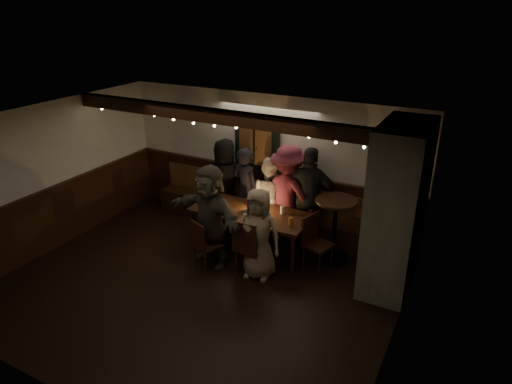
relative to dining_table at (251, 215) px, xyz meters
The scene contains 13 objects.
room 0.93m from the dining_table, ahead, with size 6.02×5.01×2.62m.
dining_table is the anchor object (origin of this frame).
chair_near_left 1.02m from the dining_table, 113.71° to the right, with size 0.52×0.52×0.87m.
chair_near_right 0.84m from the dining_table, 64.53° to the right, with size 0.48×0.48×0.99m.
chair_end 1.20m from the dining_table, ahead, with size 0.51×0.51×0.91m.
high_top 1.47m from the dining_table, 15.42° to the left, with size 0.70×0.70×1.12m.
person_a 1.22m from the dining_table, 142.86° to the left, with size 0.85×0.55×1.74m, color black.
person_b 0.82m from the dining_table, 124.90° to the left, with size 0.61×0.40×1.67m, color black.
person_c 0.73m from the dining_table, 89.71° to the left, with size 0.74×0.58×1.53m, color beige.
person_d 0.83m from the dining_table, 60.24° to the left, with size 1.18×0.68×1.82m, color maroon.
person_e 1.12m from the dining_table, 41.01° to the left, with size 1.08×0.45×1.84m, color black.
person_f 0.81m from the dining_table, 120.10° to the right, with size 1.63×0.52×1.76m, color #423A33.
person_g 0.85m from the dining_table, 53.19° to the right, with size 0.74×0.48×1.52m, color tan.
Camera 1 is at (3.66, -4.94, 4.18)m, focal length 32.00 mm.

